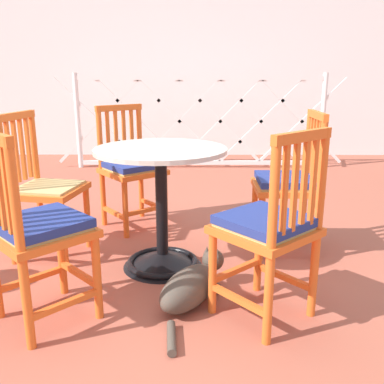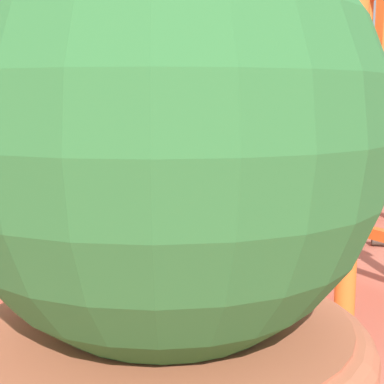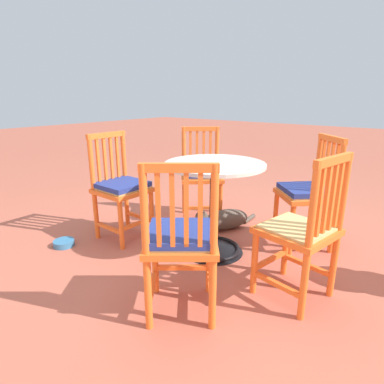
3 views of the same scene
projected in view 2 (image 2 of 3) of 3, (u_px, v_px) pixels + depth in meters
name	position (u px, v px, depth m)	size (l,w,h in m)	color
ground_plane	(190.00, 250.00, 1.85)	(24.00, 24.00, 0.00)	#AD5642
cafe_table	(172.00, 157.00, 1.94)	(0.76, 0.76, 0.73)	black
orange_chair_at_corner	(358.00, 115.00, 1.27)	(0.57, 0.57, 0.91)	orange
orange_chair_by_planter	(343.00, 107.00, 2.29)	(0.56, 0.56, 0.91)	orange
orange_chair_facing_out	(169.00, 105.00, 2.74)	(0.41, 0.41, 0.91)	orange
tabby_cat	(301.00, 208.00, 2.04)	(0.40, 0.71, 0.23)	#4C4238
terracotta_planter	(167.00, 309.00, 0.44)	(0.32, 0.32, 0.62)	#B25B3D
pet_water_bowl	(104.00, 182.00, 3.14)	(0.17, 0.17, 0.05)	teal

